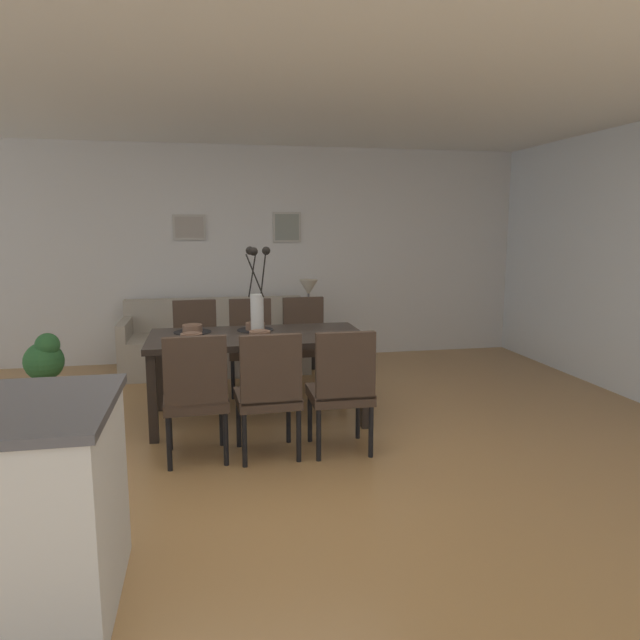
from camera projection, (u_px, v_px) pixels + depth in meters
name	position (u px, v px, depth m)	size (l,w,h in m)	color
ground_plane	(264.00, 458.00, 4.14)	(9.00, 9.00, 0.00)	#A87A47
back_wall_panel	(236.00, 254.00, 7.08)	(9.00, 0.10, 2.60)	silver
ceiling_panel	(253.00, 84.00, 4.10)	(9.00, 7.20, 0.08)	white
dining_table	(258.00, 343.00, 4.88)	(1.80, 0.92, 0.74)	black
dining_chair_near_left	(196.00, 391.00, 3.99)	(0.46, 0.46, 0.92)	#3D2D23
dining_chair_near_right	(196.00, 343.00, 5.66)	(0.47, 0.47, 0.92)	#3D2D23
dining_chair_far_left	(269.00, 389.00, 4.05)	(0.46, 0.46, 0.92)	#3D2D23
dining_chair_far_right	(251.00, 341.00, 5.75)	(0.46, 0.46, 0.92)	#3D2D23
dining_chair_mid_left	(342.00, 385.00, 4.15)	(0.45, 0.45, 0.92)	#3D2D23
dining_chair_mid_right	(305.00, 338.00, 5.88)	(0.45, 0.45, 0.92)	#3D2D23
centerpiece_vase	(257.00, 301.00, 4.82)	(0.21, 0.23, 0.73)	silver
placemat_near_left	(192.00, 341.00, 4.56)	(0.32, 0.32, 0.01)	black
bowl_near_left	(191.00, 337.00, 4.55)	(0.17, 0.17, 0.07)	brown
placemat_near_right	(193.00, 332.00, 4.96)	(0.32, 0.32, 0.01)	black
bowl_near_right	(192.00, 328.00, 4.96)	(0.17, 0.17, 0.07)	brown
placemat_far_left	(260.00, 339.00, 4.66)	(0.32, 0.32, 0.01)	black
bowl_far_left	(260.00, 334.00, 4.66)	(0.17, 0.17, 0.07)	brown
placemat_far_right	(255.00, 330.00, 5.07)	(0.32, 0.32, 0.01)	black
bowl_far_right	(255.00, 326.00, 5.06)	(0.17, 0.17, 0.07)	brown
sofa	(216.00, 346.00, 6.65)	(2.07, 0.84, 0.80)	#A89E8E
side_table	(309.00, 345.00, 6.81)	(0.36, 0.36, 0.52)	black
table_lamp	(309.00, 291.00, 6.71)	(0.22, 0.22, 0.51)	#4C4C51
framed_picture_left	(189.00, 227.00, 6.85)	(0.38, 0.03, 0.30)	#B2ADA3
framed_picture_center	(287.00, 227.00, 7.08)	(0.35, 0.03, 0.37)	#B2ADA3
potted_plant	(45.00, 364.00, 5.36)	(0.36, 0.36, 0.67)	brown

